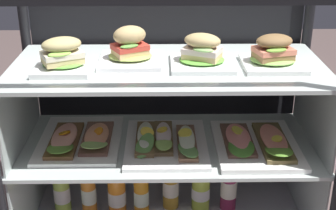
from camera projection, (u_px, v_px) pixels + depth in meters
case_frame at (167, 90)px, 1.80m from camera, size 1.12×0.55×0.95m
riser_lower_tier at (168, 182)px, 1.81m from camera, size 1.04×0.47×0.31m
shelf_lower_glass at (168, 144)px, 1.75m from camera, size 1.06×0.49×0.01m
riser_upper_tier at (168, 107)px, 1.69m from camera, size 1.04×0.47×0.28m
shelf_upper_glass at (168, 67)px, 1.63m from camera, size 1.06×0.49×0.01m
plated_roll_sandwich_center at (63, 58)px, 1.55m from camera, size 0.18×0.18×0.11m
plated_roll_sandwich_near_right_corner at (130, 50)px, 1.63m from camera, size 0.21×0.21×0.13m
plated_roll_sandwich_mid_left at (202, 54)px, 1.60m from camera, size 0.21×0.21×0.11m
plated_roll_sandwich_left_of_center at (273, 55)px, 1.59m from camera, size 0.20×0.20×0.11m
open_sandwich_tray_center at (79, 140)px, 1.73m from camera, size 0.29×0.37×0.06m
open_sandwich_tray_left_of_center at (166, 141)px, 1.71m from camera, size 0.29×0.37×0.06m
open_sandwich_tray_right_of_center at (257, 143)px, 1.70m from camera, size 0.29×0.37×0.06m
juice_bottle_front_right_end at (62, 190)px, 1.88m from camera, size 0.07×0.07×0.23m
juice_bottle_back_right at (89, 191)px, 1.87m from camera, size 0.06×0.06×0.23m
juice_bottle_front_left_end at (117, 191)px, 1.87m from camera, size 0.07×0.07×0.22m
juice_bottle_tucked_behind at (141, 193)px, 1.87m from camera, size 0.06×0.06×0.21m
juice_bottle_back_center at (171, 187)px, 1.90m from camera, size 0.06×0.06×0.21m
juice_bottle_near_post at (201, 189)px, 1.89m from camera, size 0.07×0.07×0.21m
juice_bottle_back_left at (229, 186)px, 1.88m from camera, size 0.06×0.06×0.25m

